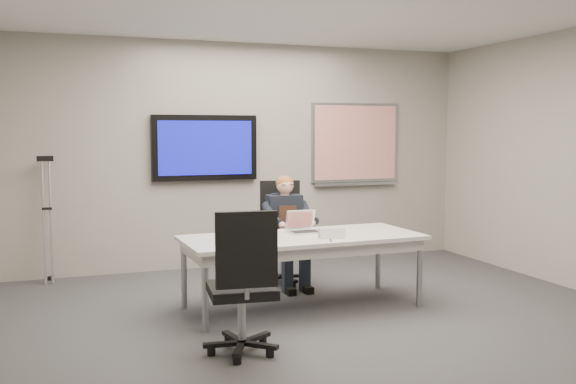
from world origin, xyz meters
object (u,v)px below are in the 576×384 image
object	(u,v)px
laptop	(303,227)
office_chair_far	(282,251)
office_chair_near	(243,310)
conference_table	(302,244)
seated_person	(289,243)

from	to	relation	value
laptop	office_chair_far	bearing A→B (deg)	82.59
office_chair_near	laptop	bearing A→B (deg)	-121.28
conference_table	seated_person	world-z (taller)	seated_person
conference_table	laptop	world-z (taller)	laptop
conference_table	seated_person	size ratio (longest dim) A/B	1.90
laptop	conference_table	bearing A→B (deg)	-114.71
conference_table	seated_person	bearing A→B (deg)	76.88
seated_person	laptop	distance (m)	0.67
conference_table	seated_person	xyz separation A→B (m)	(0.16, 0.80, -0.13)
office_chair_far	seated_person	size ratio (longest dim) A/B	0.94
seated_person	office_chair_near	bearing A→B (deg)	-116.23
conference_table	office_chair_near	distance (m)	1.44
office_chair_near	seated_person	size ratio (longest dim) A/B	0.93
laptop	office_chair_near	bearing A→B (deg)	-129.46
office_chair_near	laptop	size ratio (longest dim) A/B	3.64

